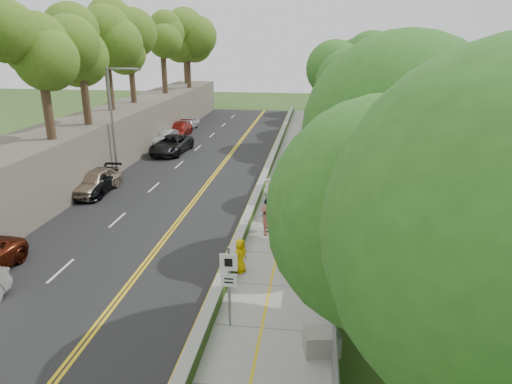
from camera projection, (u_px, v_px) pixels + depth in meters
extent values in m
plane|color=#33511E|center=(219.00, 282.00, 19.40)|extent=(140.00, 140.00, 0.00)
cube|color=black|center=(191.00, 176.00, 34.15)|extent=(11.20, 66.00, 0.04)
cube|color=gray|center=(297.00, 180.00, 33.14)|extent=(4.20, 66.00, 0.05)
cube|color=#65C31A|center=(265.00, 176.00, 33.34)|extent=(0.42, 66.00, 0.60)
cube|color=#595147|center=(86.00, 147.00, 34.55)|extent=(5.00, 66.00, 4.00)
cube|color=slate|center=(327.00, 169.00, 32.56)|extent=(0.04, 66.00, 2.00)
cylinder|color=gray|center=(112.00, 124.00, 32.61)|extent=(0.18, 0.18, 8.00)
cylinder|color=gray|center=(122.00, 69.00, 31.23)|extent=(2.30, 0.13, 0.13)
cube|color=gray|center=(137.00, 70.00, 31.11)|extent=(0.50, 0.22, 0.14)
cylinder|color=gray|center=(229.00, 288.00, 15.94)|extent=(0.09, 0.09, 3.10)
cube|color=white|center=(229.00, 262.00, 15.59)|extent=(0.62, 0.04, 0.62)
cube|color=white|center=(229.00, 280.00, 15.81)|extent=(0.56, 0.04, 0.50)
cylinder|color=#C34303|center=(321.00, 149.00, 40.44)|extent=(0.53, 0.53, 0.86)
cube|color=gray|center=(321.00, 341.00, 14.96)|extent=(1.29, 1.06, 0.76)
imported|color=black|center=(96.00, 182.00, 30.36)|extent=(2.20, 5.07, 1.45)
imported|color=tan|center=(95.00, 181.00, 30.20)|extent=(2.26, 4.86, 1.61)
imported|color=#9EA1A4|center=(164.00, 138.00, 43.41)|extent=(1.63, 4.55, 1.49)
imported|color=black|center=(171.00, 144.00, 40.69)|extent=(2.94, 5.76, 1.56)
imported|color=maroon|center=(179.00, 129.00, 47.78)|extent=(2.12, 4.99, 1.43)
imported|color=silver|center=(189.00, 123.00, 51.48)|extent=(1.91, 4.02, 1.33)
imported|color=#DBAD04|center=(240.00, 256.00, 19.98)|extent=(0.71, 0.88, 1.55)
imported|color=silver|center=(268.00, 190.00, 28.52)|extent=(0.55, 0.66, 1.55)
imported|color=#232328|center=(268.00, 214.00, 24.34)|extent=(0.80, 0.96, 1.80)
imported|color=#9C5245|center=(266.00, 220.00, 23.68)|extent=(0.83, 1.17, 1.65)
imported|color=black|center=(308.00, 145.00, 40.28)|extent=(0.94, 0.43, 1.57)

